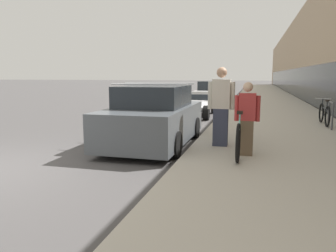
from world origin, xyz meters
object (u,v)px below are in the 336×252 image
object	(u,v)px
tandem_bicycle	(241,133)
cruiser_bike_nearest	(324,114)
vintage_roadster_curbside	(193,107)
person_bystander	(221,107)
parked_sedan_far	(212,94)
person_rider	(247,119)
parked_sedan_curbside	(154,118)
bike_rack_hoop	(331,112)

from	to	relation	value
tandem_bicycle	cruiser_bike_nearest	distance (m)	5.32
tandem_bicycle	vintage_roadster_curbside	world-z (taller)	tandem_bicycle
tandem_bicycle	person_bystander	xyz separation A→B (m)	(-0.48, 0.43, 0.52)
person_bystander	parked_sedan_far	world-z (taller)	person_bystander
tandem_bicycle	person_rider	bearing A→B (deg)	-70.21
tandem_bicycle	parked_sedan_curbside	xyz separation A→B (m)	(-2.23, 0.79, 0.15)
parked_sedan_far	cruiser_bike_nearest	bearing A→B (deg)	-60.61
tandem_bicycle	bike_rack_hoop	world-z (taller)	tandem_bicycle
bike_rack_hoop	cruiser_bike_nearest	distance (m)	0.88
person_bystander	bike_rack_hoop	bearing A→B (deg)	47.85
tandem_bicycle	bike_rack_hoop	distance (m)	4.59
person_bystander	parked_sedan_curbside	world-z (taller)	person_bystander
person_rider	vintage_roadster_curbside	size ratio (longest dim) A/B	0.35
person_bystander	cruiser_bike_nearest	bearing A→B (deg)	54.42
tandem_bicycle	cruiser_bike_nearest	size ratio (longest dim) A/B	1.65
cruiser_bike_nearest	parked_sedan_far	xyz separation A→B (m)	(-4.87, 8.65, 0.14)
person_rider	vintage_roadster_curbside	bearing A→B (deg)	108.56
parked_sedan_far	parked_sedan_curbside	bearing A→B (deg)	-89.60
tandem_bicycle	person_rider	xyz separation A→B (m)	(0.13, -0.37, 0.36)
person_bystander	tandem_bicycle	bearing A→B (deg)	-41.58
bike_rack_hoop	parked_sedan_far	size ratio (longest dim) A/B	0.19
parked_sedan_curbside	vintage_roadster_curbside	distance (m)	6.36
person_rider	tandem_bicycle	bearing A→B (deg)	109.79
parked_sedan_far	vintage_roadster_curbside	bearing A→B (deg)	-90.62
parked_sedan_curbside	vintage_roadster_curbside	xyz separation A→B (m)	(-0.15, 6.35, -0.31)
bike_rack_hoop	cruiser_bike_nearest	size ratio (longest dim) A/B	0.49
vintage_roadster_curbside	parked_sedan_far	bearing A→B (deg)	89.38
cruiser_bike_nearest	parked_sedan_curbside	distance (m)	6.16
person_rider	parked_sedan_curbside	distance (m)	2.64
bike_rack_hoop	vintage_roadster_curbside	size ratio (longest dim) A/B	0.19
tandem_bicycle	bike_rack_hoop	bearing A→B (deg)	55.96
person_rider	bike_rack_hoop	xyz separation A→B (m)	(2.43, 4.17, -0.25)
person_rider	cruiser_bike_nearest	world-z (taller)	person_rider
person_rider	bike_rack_hoop	distance (m)	4.83
vintage_roadster_curbside	tandem_bicycle	bearing A→B (deg)	-71.50
parked_sedan_curbside	parked_sedan_far	world-z (taller)	parked_sedan_curbside
tandem_bicycle	person_bystander	world-z (taller)	person_bystander
person_bystander	parked_sedan_curbside	distance (m)	1.82
parked_sedan_curbside	person_bystander	bearing A→B (deg)	-11.59
parked_sedan_curbside	cruiser_bike_nearest	bearing A→B (deg)	39.07
tandem_bicycle	person_rider	size ratio (longest dim) A/B	1.88
person_rider	cruiser_bike_nearest	xyz separation A→B (m)	(2.42, 5.04, -0.39)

